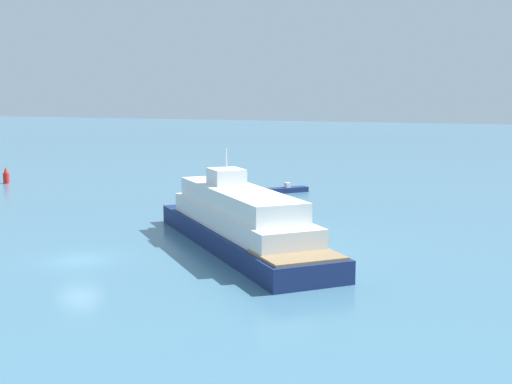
# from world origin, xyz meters

# --- Properties ---
(ground_plane) EXTENTS (400.00, 400.00, 0.00)m
(ground_plane) POSITION_xyz_m (0.00, 0.00, 0.00)
(ground_plane) COLOR teal
(white_riverboat) EXTENTS (18.54, 18.93, 6.44)m
(white_riverboat) POSITION_xyz_m (7.91, 7.07, 1.71)
(white_riverboat) COLOR navy
(white_riverboat) RESTS_ON ground
(small_motorboat) EXTENTS (4.41, 4.59, 1.03)m
(small_motorboat) POSITION_xyz_m (2.54, 31.66, 0.29)
(small_motorboat) COLOR navy
(small_motorboat) RESTS_ON ground
(channel_buoy_red) EXTENTS (0.70, 0.70, 1.90)m
(channel_buoy_red) POSITION_xyz_m (-29.41, 26.91, 0.81)
(channel_buoy_red) COLOR red
(channel_buoy_red) RESTS_ON ground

